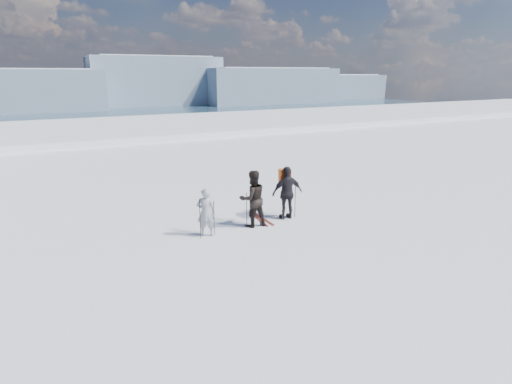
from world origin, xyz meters
TOP-DOWN VIEW (x-y plane):
  - lake_basin at (0.00, 30.00)m, footprint 820.00×820.00m
  - far_mountain_range at (29.60, 454.78)m, footprint 770.00×110.00m
  - skier_grey at (-2.93, 3.59)m, footprint 0.67×0.56m
  - skier_dark at (-1.23, 3.70)m, footprint 0.96×0.75m
  - skier_pack at (0.18, 3.81)m, footprint 1.17×0.60m
  - backpack at (0.21, 4.06)m, footprint 0.43×0.28m
  - ski_poles at (-1.32, 3.62)m, footprint 3.70×0.35m
  - skis_loose at (-0.70, 4.22)m, footprint 0.34×1.70m

SIDE VIEW (x-z plane):
  - far_mountain_range at x=29.60m, z-range -33.69..19.31m
  - lake_basin at x=0.00m, z-range -42.31..29.31m
  - skis_loose at x=-0.70m, z-range 0.00..0.03m
  - ski_poles at x=-1.32m, z-range -0.06..1.30m
  - skier_grey at x=-2.93m, z-range 0.00..1.58m
  - skier_pack at x=0.18m, z-range 0.00..1.91m
  - skier_dark at x=-1.23m, z-range 0.00..1.94m
  - backpack at x=0.21m, z-range 1.91..2.51m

